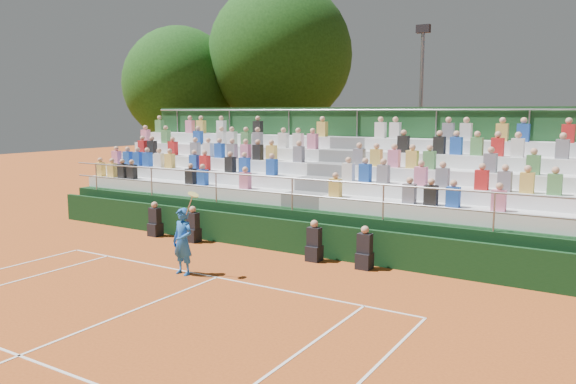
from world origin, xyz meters
The scene contains 8 objects.
ground centered at (0.00, 0.00, 0.00)m, with size 90.00×90.00×0.00m, color #B2501D.
courtside_wall centered at (0.00, 3.20, 0.50)m, with size 20.00×0.15×1.00m, color black.
line_officials centered at (-0.96, 2.75, 0.48)m, with size 8.19×0.40×1.19m.
grandstand centered at (0.00, 6.44, 1.09)m, with size 20.00×5.20×4.40m.
tennis_player centered at (-0.94, -0.22, 0.88)m, with size 0.87×0.47×2.22m.
tree_west centered at (-12.01, 11.98, 5.69)m, with size 6.02×6.02×8.72m.
tree_east centered at (-7.10, 14.29, 7.13)m, with size 7.48×7.48×10.88m.
floodlight_mast centered at (0.71, 13.62, 4.67)m, with size 0.60×0.25×7.99m.
Camera 1 is at (8.88, -10.94, 4.23)m, focal length 35.00 mm.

